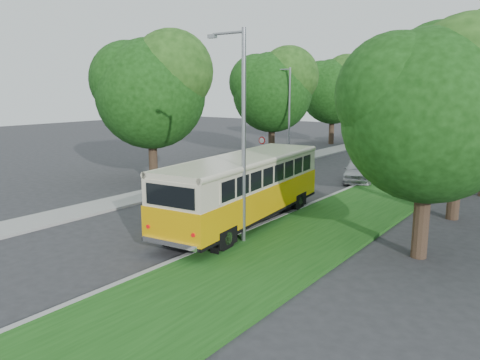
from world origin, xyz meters
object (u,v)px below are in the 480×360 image
Objects in this scene: lamppost_far at (288,111)px; vintage_bus at (244,190)px; car_blue at (408,154)px; car_white at (378,164)px; lamppost_near at (242,130)px; car_grey at (407,151)px; car_silver at (358,170)px.

vintage_bus is (7.50, -16.39, -2.58)m from lamppost_far.
car_blue is at bearing 39.23° from lamppost_far.
car_white is (0.20, 15.90, -0.88)m from vintage_bus.
lamppost_near is 2.02× the size of car_white.
vintage_bus reaches higher than car_grey.
car_silver is 1.08× the size of car_white.
car_white is at bearing -91.17° from car_grey.
car_silver is (7.70, -4.16, -3.39)m from lamppost_far.
car_white is (0.00, 3.67, -0.08)m from car_silver.
car_grey is at bearing 93.60° from lamppost_near.
lamppost_far is 1.75× the size of car_blue.
vintage_bus is at bearing -111.14° from car_silver.
car_white is 0.92× the size of car_blue.
lamppost_far is (-8.91, 18.50, -0.25)m from lamppost_near.
lamppost_far is at bearing 108.39° from vintage_bus.
car_silver is at bearing 94.81° from lamppost_near.
vintage_bus is 2.41× the size of car_blue.
lamppost_far reaches higher than car_white.
vintage_bus reaches higher than car_blue.
vintage_bus is 12.25m from car_silver.
lamppost_far is at bearing 115.71° from lamppost_near.
car_white is at bearing 83.08° from vintage_bus.
lamppost_near is at bearing -105.39° from car_silver.
car_grey is at bearing 71.89° from car_silver.
lamppost_near reaches higher than car_white.
car_silver is at bearing -28.40° from lamppost_far.
car_grey reaches higher than car_white.
car_silver is at bearing -87.76° from car_white.
lamppost_near is 14.84m from car_silver.
lamppost_far reaches higher than car_grey.
car_white is 7.85m from car_grey.
car_silver is at bearing 82.86° from vintage_bus.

